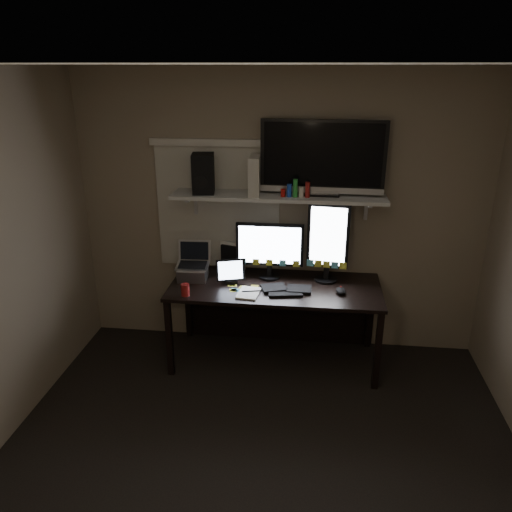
# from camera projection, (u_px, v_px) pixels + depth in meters

# --- Properties ---
(floor) EXTENTS (3.60, 3.60, 0.00)m
(floor) POSITION_uv_depth(u_px,v_px,m) (256.00, 480.00, 3.21)
(floor) COLOR black
(floor) RESTS_ON ground
(ceiling) EXTENTS (3.60, 3.60, 0.00)m
(ceiling) POSITION_uv_depth(u_px,v_px,m) (256.00, 64.00, 2.32)
(ceiling) COLOR silver
(ceiling) RESTS_ON back_wall
(back_wall) EXTENTS (3.60, 0.00, 3.60)m
(back_wall) POSITION_uv_depth(u_px,v_px,m) (279.00, 215.00, 4.43)
(back_wall) COLOR #7A6B57
(back_wall) RESTS_ON floor
(window_blinds) EXTENTS (1.10, 0.02, 1.10)m
(window_blinds) POSITION_uv_depth(u_px,v_px,m) (218.00, 208.00, 4.46)
(window_blinds) COLOR beige
(window_blinds) RESTS_ON back_wall
(desk) EXTENTS (1.80, 0.75, 0.73)m
(desk) POSITION_uv_depth(u_px,v_px,m) (276.00, 298.00, 4.45)
(desk) COLOR black
(desk) RESTS_ON floor
(wall_shelf) EXTENTS (1.80, 0.35, 0.03)m
(wall_shelf) POSITION_uv_depth(u_px,v_px,m) (278.00, 196.00, 4.19)
(wall_shelf) COLOR #B2B2AD
(wall_shelf) RESTS_ON back_wall
(monitor_landscape) EXTENTS (0.59, 0.06, 0.52)m
(monitor_landscape) POSITION_uv_depth(u_px,v_px,m) (270.00, 250.00, 4.34)
(monitor_landscape) COLOR black
(monitor_landscape) RESTS_ON desk
(monitor_portrait) EXTENTS (0.36, 0.11, 0.71)m
(monitor_portrait) POSITION_uv_depth(u_px,v_px,m) (328.00, 242.00, 4.25)
(monitor_portrait) COLOR black
(monitor_portrait) RESTS_ON desk
(keyboard) EXTENTS (0.45, 0.23, 0.03)m
(keyboard) POSITION_uv_depth(u_px,v_px,m) (286.00, 289.00, 4.18)
(keyboard) COLOR black
(keyboard) RESTS_ON desk
(mouse) EXTENTS (0.10, 0.13, 0.04)m
(mouse) POSITION_uv_depth(u_px,v_px,m) (341.00, 291.00, 4.12)
(mouse) COLOR black
(mouse) RESTS_ON desk
(notepad) EXTENTS (0.19, 0.25, 0.01)m
(notepad) POSITION_uv_depth(u_px,v_px,m) (249.00, 293.00, 4.12)
(notepad) COLOR white
(notepad) RESTS_ON desk
(tablet) EXTENTS (0.27, 0.17, 0.22)m
(tablet) POSITION_uv_depth(u_px,v_px,m) (231.00, 271.00, 4.29)
(tablet) COLOR black
(tablet) RESTS_ON desk
(file_sorter) EXTENTS (0.22, 0.15, 0.26)m
(file_sorter) POSITION_uv_depth(u_px,v_px,m) (233.00, 257.00, 4.56)
(file_sorter) COLOR black
(file_sorter) RESTS_ON desk
(laptop) EXTENTS (0.29, 0.24, 0.32)m
(laptop) POSITION_uv_depth(u_px,v_px,m) (192.00, 262.00, 4.34)
(laptop) COLOR #B5B5BA
(laptop) RESTS_ON desk
(cup) EXTENTS (0.09, 0.09, 0.10)m
(cup) POSITION_uv_depth(u_px,v_px,m) (185.00, 290.00, 4.07)
(cup) COLOR maroon
(cup) RESTS_ON desk
(sticky_notes) EXTENTS (0.29, 0.23, 0.00)m
(sticky_notes) POSITION_uv_depth(u_px,v_px,m) (241.00, 290.00, 4.19)
(sticky_notes) COLOR gold
(sticky_notes) RESTS_ON desk
(tv) EXTENTS (1.03, 0.23, 0.61)m
(tv) POSITION_uv_depth(u_px,v_px,m) (323.00, 158.00, 4.08)
(tv) COLOR black
(tv) RESTS_ON wall_shelf
(game_console) EXTENTS (0.10, 0.27, 0.32)m
(game_console) POSITION_uv_depth(u_px,v_px,m) (255.00, 175.00, 4.14)
(game_console) COLOR #B9B3A7
(game_console) RESTS_ON wall_shelf
(speaker) EXTENTS (0.21, 0.24, 0.33)m
(speaker) POSITION_uv_depth(u_px,v_px,m) (203.00, 173.00, 4.19)
(speaker) COLOR black
(speaker) RESTS_ON wall_shelf
(bottles) EXTENTS (0.25, 0.08, 0.16)m
(bottles) POSITION_uv_depth(u_px,v_px,m) (295.00, 188.00, 4.08)
(bottles) COLOR #A50F0C
(bottles) RESTS_ON wall_shelf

